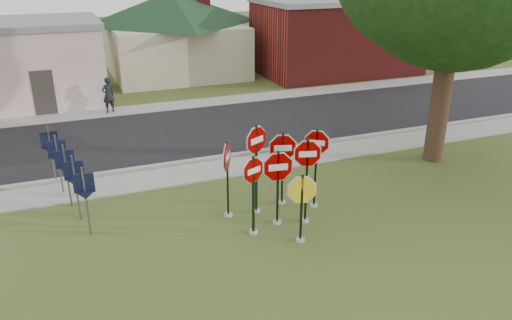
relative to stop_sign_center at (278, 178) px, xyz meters
name	(u,v)px	position (x,y,z in m)	size (l,w,h in m)	color
ground	(294,243)	(-0.02, -1.16, -1.44)	(120.00, 120.00, 0.00)	#384E1D
sidewalk_near	(228,168)	(-0.02, 4.34, -1.41)	(60.00, 1.60, 0.06)	#989990
road	(195,131)	(-0.02, 8.84, -1.42)	(60.00, 7.00, 0.04)	black
sidewalk_far	(173,106)	(-0.02, 13.14, -1.41)	(60.00, 1.60, 0.06)	#989990
curb	(219,157)	(-0.02, 5.34, -1.37)	(60.00, 0.20, 0.14)	#989990
stop_sign_center	(278,178)	(0.00, 0.00, 0.00)	(1.17, 0.24, 2.34)	#A6A49C
stop_sign_yellow	(302,201)	(0.18, -1.11, -0.23)	(1.03, 0.31, 2.05)	#A6A49C
stop_sign_left	(253,186)	(-0.84, -0.28, 0.01)	(0.91, 0.39, 2.39)	#A6A49C
stop_sign_right	(307,169)	(0.78, -0.21, 0.21)	(1.02, 0.32, 2.64)	#A6A49C
stop_sign_back_right	(283,159)	(0.64, 1.08, 0.06)	(1.11, 0.36, 2.42)	#A6A49C
stop_sign_back_left	(256,156)	(-0.30, 0.86, 0.37)	(0.99, 0.53, 2.85)	#A6A49C
stop_sign_far_right	(316,158)	(1.48, 0.55, 0.17)	(0.84, 0.62, 2.60)	#A6A49C
stop_sign_far_left	(227,168)	(-1.15, 0.94, 0.09)	(0.61, 0.98, 2.46)	#A6A49C
route_sign_row	(66,169)	(-5.42, 3.34, -0.21)	(1.43, 4.63, 2.00)	#59595E
building_house	(173,17)	(1.98, 20.84, 2.21)	(11.60, 11.60, 6.20)	#B8B092
building_brick	(337,36)	(11.98, 17.33, 0.97)	(10.20, 6.20, 4.75)	maroon
pedestrian	(108,95)	(-3.15, 13.11, -0.51)	(0.63, 0.41, 1.73)	black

